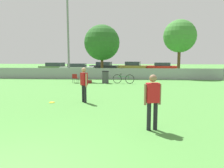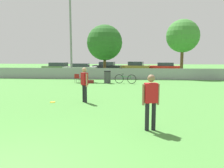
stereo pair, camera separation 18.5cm
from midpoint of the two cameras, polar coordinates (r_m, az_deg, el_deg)
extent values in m
cube|color=gray|center=(21.70, -1.29, 2.72)|extent=(23.11, 0.03, 1.10)
cylinder|color=gray|center=(23.07, -10.49, 12.39)|extent=(0.20, 0.20, 8.76)
cylinder|color=brown|center=(25.14, -1.71, 4.71)|extent=(0.32, 0.32, 2.30)
sphere|color=#286023|center=(25.16, -1.73, 10.75)|extent=(4.01, 4.01, 4.01)
cylinder|color=brown|center=(24.63, 17.94, 5.23)|extent=(0.32, 0.32, 3.10)
sphere|color=#3D7F33|center=(24.72, 18.20, 11.84)|extent=(3.46, 3.46, 3.46)
cylinder|color=black|center=(10.95, -6.92, -2.43)|extent=(0.13, 0.13, 0.87)
cylinder|color=black|center=(10.77, -6.42, -2.59)|extent=(0.13, 0.13, 0.87)
cube|color=#B21419|center=(10.76, -6.73, 1.34)|extent=(0.41, 0.43, 0.60)
sphere|color=tan|center=(10.73, -6.76, 3.70)|extent=(0.23, 0.23, 0.23)
cylinder|color=tan|center=(10.97, -7.27, 1.19)|extent=(0.08, 0.08, 0.64)
cylinder|color=tan|center=(10.56, -6.15, 0.97)|extent=(0.08, 0.08, 0.64)
cylinder|color=black|center=(6.84, 9.92, -8.40)|extent=(0.13, 0.13, 0.87)
cylinder|color=black|center=(6.91, 11.58, -8.29)|extent=(0.13, 0.13, 0.87)
cube|color=red|center=(6.71, 10.90, -2.30)|extent=(0.42, 0.30, 0.60)
sphere|color=#8C664C|center=(6.66, 10.99, 1.47)|extent=(0.23, 0.23, 0.23)
cylinder|color=#8C664C|center=(6.65, 9.02, -2.78)|extent=(0.08, 0.08, 0.64)
cylinder|color=#8C664C|center=(6.80, 12.72, -2.65)|extent=(0.08, 0.08, 0.64)
cylinder|color=yellow|center=(11.21, -14.81, -4.60)|extent=(0.27, 0.27, 0.03)
torus|color=yellow|center=(11.20, -14.81, -4.59)|extent=(0.27, 0.27, 0.03)
cylinder|color=#333338|center=(19.15, -7.96, 0.97)|extent=(0.02, 0.02, 0.39)
cylinder|color=#333338|center=(19.28, -9.02, 1.00)|extent=(0.02, 0.02, 0.39)
cylinder|color=#333338|center=(18.80, -8.35, 0.85)|extent=(0.02, 0.02, 0.39)
cylinder|color=#333338|center=(18.93, -9.42, 0.87)|extent=(0.02, 0.02, 0.39)
cube|color=maroon|center=(19.01, -8.70, 1.56)|extent=(0.47, 0.47, 0.03)
cube|color=maroon|center=(18.81, -8.92, 2.07)|extent=(0.42, 0.07, 0.35)
torus|color=black|center=(18.38, 2.19, 1.36)|extent=(0.76, 0.15, 0.76)
torus|color=black|center=(18.21, 5.46, 1.27)|extent=(0.76, 0.15, 0.76)
cylinder|color=#267238|center=(18.27, 3.82, 1.93)|extent=(0.97, 0.17, 0.04)
cylinder|color=#267238|center=(18.31, 3.10, 1.95)|extent=(0.03, 0.03, 0.39)
cylinder|color=#267238|center=(18.21, 5.21, 1.90)|extent=(0.03, 0.03, 0.36)
cube|color=black|center=(18.29, 3.11, 2.62)|extent=(0.17, 0.08, 0.04)
cylinder|color=black|center=(18.19, 5.21, 2.46)|extent=(0.09, 0.44, 0.03)
cylinder|color=#3F3F44|center=(18.53, -0.93, 1.74)|extent=(0.55, 0.55, 0.97)
cylinder|color=black|center=(18.48, -0.94, 3.36)|extent=(0.58, 0.58, 0.08)
cube|color=maroon|center=(18.57, -5.41, 0.61)|extent=(0.57, 0.31, 0.26)
cube|color=black|center=(18.55, -5.41, 1.05)|extent=(0.48, 0.04, 0.02)
cylinder|color=black|center=(32.19, -10.83, 3.67)|extent=(0.68, 0.29, 0.66)
cylinder|color=black|center=(30.89, -11.99, 3.50)|extent=(0.68, 0.29, 0.66)
cylinder|color=black|center=(33.47, -15.12, 3.68)|extent=(0.68, 0.29, 0.66)
cylinder|color=black|center=(32.22, -16.40, 3.51)|extent=(0.68, 0.29, 0.66)
cube|color=#59724C|center=(32.16, -13.63, 3.98)|extent=(4.68, 2.40, 0.68)
cube|color=#2D333D|center=(32.13, -13.66, 5.04)|extent=(2.54, 1.84, 0.51)
cylinder|color=black|center=(30.81, -5.28, 3.64)|extent=(0.69, 0.20, 0.68)
cylinder|color=black|center=(29.23, -5.75, 3.44)|extent=(0.69, 0.20, 0.68)
cylinder|color=black|center=(31.34, -10.32, 3.61)|extent=(0.69, 0.20, 0.68)
cylinder|color=black|center=(29.80, -11.04, 3.41)|extent=(0.69, 0.20, 0.68)
cube|color=#B7B7BC|center=(30.25, -8.12, 3.91)|extent=(4.53, 1.95, 0.62)
cube|color=#2D333D|center=(30.23, -8.14, 4.93)|extent=(2.38, 1.67, 0.46)
cylinder|color=black|center=(33.21, 1.31, 3.91)|extent=(0.68, 0.28, 0.66)
cylinder|color=black|center=(31.78, 0.74, 3.76)|extent=(0.68, 0.28, 0.66)
cylinder|color=black|center=(33.84, -2.92, 3.97)|extent=(0.68, 0.28, 0.66)
cylinder|color=black|center=(32.45, -3.66, 3.82)|extent=(0.68, 0.28, 0.66)
cube|color=black|center=(32.78, -1.15, 4.27)|extent=(4.31, 2.28, 0.71)
cube|color=#2D333D|center=(32.76, -1.15, 5.36)|extent=(2.33, 1.78, 0.53)
cylinder|color=black|center=(33.05, 8.73, 3.79)|extent=(0.66, 0.30, 0.64)
cylinder|color=black|center=(31.59, 8.37, 3.64)|extent=(0.66, 0.30, 0.64)
cylinder|color=black|center=(33.48, 4.49, 3.90)|extent=(0.66, 0.30, 0.64)
cylinder|color=black|center=(32.04, 3.94, 3.75)|extent=(0.66, 0.30, 0.64)
cube|color=olive|center=(32.50, 6.38, 4.20)|extent=(4.28, 2.45, 0.75)
cube|color=#2D333D|center=(32.48, 6.40, 5.35)|extent=(2.34, 1.87, 0.56)
cylinder|color=black|center=(34.15, 16.24, 3.73)|extent=(0.70, 0.29, 0.68)
cylinder|color=black|center=(32.67, 16.32, 3.58)|extent=(0.70, 0.29, 0.68)
cylinder|color=black|center=(34.17, 11.66, 3.87)|extent=(0.70, 0.29, 0.68)
cylinder|color=black|center=(32.69, 11.53, 3.73)|extent=(0.70, 0.29, 0.68)
cube|color=red|center=(33.38, 13.95, 4.09)|extent=(4.62, 2.40, 0.65)
cube|color=#2D333D|center=(33.36, 13.98, 5.06)|extent=(2.50, 1.85, 0.48)
camera|label=1|loc=(0.09, -89.45, 0.07)|focal=35.00mm
camera|label=2|loc=(0.09, 90.55, -0.07)|focal=35.00mm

